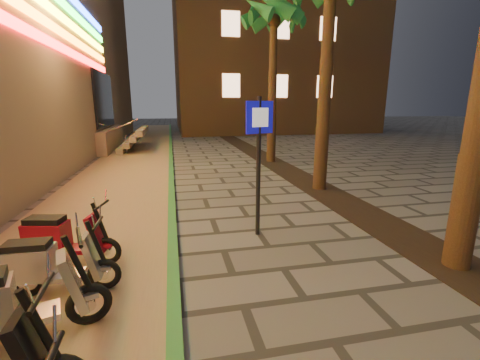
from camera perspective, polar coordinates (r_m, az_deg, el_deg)
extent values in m
cube|color=#8C7251|center=(12.32, -20.07, 0.50)|extent=(3.40, 60.00, 0.01)
cube|color=#2A712F|center=(12.18, -12.15, 1.10)|extent=(0.18, 60.00, 0.10)
cube|color=black|center=(8.60, 19.66, -4.77)|extent=(1.20, 40.00, 0.02)
cube|color=black|center=(20.24, -23.00, 12.97)|extent=(0.08, 5.00, 3.00)
cube|color=gray|center=(20.80, -28.02, 6.35)|extent=(5.00, 6.00, 1.20)
cube|color=gray|center=(20.24, -19.67, 5.70)|extent=(0.35, 5.00, 0.30)
cube|color=gray|center=(20.16, -18.75, 6.60)|extent=(0.35, 5.00, 0.30)
cube|color=gray|center=(20.10, -17.81, 7.51)|extent=(0.35, 5.00, 0.30)
cube|color=gray|center=(20.04, -16.87, 8.42)|extent=(0.35, 5.00, 0.30)
cylinder|color=silver|center=(18.22, -21.98, 8.23)|extent=(2.09, 0.06, 0.81)
cylinder|color=silver|center=(22.17, -20.29, 9.11)|extent=(2.09, 0.06, 0.81)
cube|color=brown|center=(36.68, 4.50, 29.00)|extent=(18.00, 16.00, 25.00)
cube|color=#FFBF8C|center=(26.37, -1.57, 16.44)|extent=(1.40, 0.06, 1.80)
cube|color=#FFBF8C|center=(27.39, 7.03, 16.23)|extent=(1.40, 0.06, 1.80)
cube|color=#FFBF8C|center=(28.93, 14.84, 15.75)|extent=(1.40, 0.06, 1.80)
cube|color=#FFBF8C|center=(26.99, -1.64, 26.02)|extent=(1.40, 0.06, 1.80)
cube|color=#FFBF8C|center=(27.99, 7.31, 25.47)|extent=(1.40, 0.06, 1.80)
cube|color=#FFBF8C|center=(29.49, 15.40, 24.49)|extent=(1.40, 0.06, 1.80)
cylinder|color=#472D19|center=(9.96, 14.81, 14.53)|extent=(0.40, 0.40, 5.70)
cylinder|color=#472D19|center=(14.61, 5.77, 14.86)|extent=(0.40, 0.40, 5.95)
sphere|color=#472D19|center=(14.99, 6.06, 26.30)|extent=(0.56, 0.56, 0.56)
cone|color=#1A551F|center=(15.38, 9.65, 27.60)|extent=(0.60, 1.93, 1.52)
cone|color=#1A551F|center=(15.83, 8.02, 27.24)|extent=(1.70, 1.86, 1.52)
cone|color=#1A551F|center=(15.95, 5.61, 27.19)|extent=(2.00, 0.93, 1.52)
cone|color=#1A551F|center=(15.69, 3.40, 27.46)|extent=(1.97, 1.48, 1.52)
cone|color=#1A551F|center=(15.16, 2.32, 27.98)|extent=(1.22, 2.02, 1.52)
cone|color=#1A551F|center=(14.59, 2.99, 28.56)|extent=(1.22, 2.02, 1.52)
cone|color=#1A551F|center=(14.26, 5.26, 28.88)|extent=(1.97, 1.48, 1.52)
cone|color=#1A551F|center=(14.35, 8.00, 28.72)|extent=(2.00, 0.93, 1.52)
cone|color=#1A551F|center=(14.80, 9.72, 28.19)|extent=(1.70, 1.86, 1.52)
cylinder|color=black|center=(6.20, 3.27, 2.03)|extent=(0.09, 0.09, 2.71)
cube|color=#0F0EB6|center=(6.07, 3.51, 11.05)|extent=(0.57, 0.23, 0.60)
cube|color=white|center=(6.05, 3.65, 11.04)|extent=(0.33, 0.14, 0.35)
cube|color=black|center=(3.42, -32.73, -24.17)|extent=(0.29, 0.41, 0.70)
cylinder|color=black|center=(3.29, -31.95, -21.44)|extent=(0.28, 0.09, 0.74)
cylinder|color=black|center=(3.11, -31.78, -16.56)|extent=(0.08, 0.58, 0.04)
torus|color=black|center=(4.45, -25.20, -19.33)|extent=(0.52, 0.25, 0.52)
cylinder|color=silver|center=(4.45, -25.20, -19.33)|extent=(0.16, 0.14, 0.14)
cube|color=#BCBCC1|center=(4.45, -32.98, -19.66)|extent=(0.62, 0.49, 0.08)
cube|color=#BCBCC1|center=(4.28, -27.59, -15.69)|extent=(0.37, 0.46, 0.70)
cylinder|color=black|center=(4.19, -26.91, -13.18)|extent=(0.28, 0.15, 0.74)
cylinder|color=black|center=(4.07, -26.68, -9.05)|extent=(0.21, 0.56, 0.04)
cube|color=#BCBCC1|center=(4.39, -25.36, -18.00)|extent=(0.25, 0.20, 0.06)
torus|color=black|center=(5.39, -33.69, -14.76)|extent=(0.46, 0.10, 0.46)
cylinder|color=silver|center=(5.39, -33.69, -14.76)|extent=(0.13, 0.09, 0.12)
torus|color=black|center=(5.08, -22.95, -15.18)|extent=(0.46, 0.10, 0.46)
cylinder|color=silver|center=(5.08, -22.95, -15.18)|extent=(0.13, 0.09, 0.12)
cube|color=#ABABB4|center=(5.20, -28.62, -14.68)|extent=(0.50, 0.31, 0.07)
cube|color=#ABABB4|center=(5.25, -33.33, -12.30)|extent=(0.63, 0.35, 0.44)
cube|color=black|center=(5.16, -33.69, -9.69)|extent=(0.56, 0.30, 0.11)
cube|color=#ABABB4|center=(4.98, -24.70, -12.08)|extent=(0.25, 0.36, 0.63)
cylinder|color=black|center=(4.89, -24.18, -10.19)|extent=(0.25, 0.07, 0.66)
cylinder|color=black|center=(4.78, -23.99, -7.06)|extent=(0.05, 0.52, 0.04)
cube|color=#ABABB4|center=(5.03, -23.06, -14.11)|extent=(0.20, 0.13, 0.05)
torus|color=black|center=(6.23, -31.37, -10.71)|extent=(0.48, 0.19, 0.47)
cylinder|color=silver|center=(6.23, -31.37, -10.71)|extent=(0.14, 0.12, 0.13)
torus|color=black|center=(5.78, -22.55, -11.56)|extent=(0.48, 0.19, 0.47)
cylinder|color=silver|center=(5.78, -22.55, -11.56)|extent=(0.14, 0.12, 0.13)
cube|color=maroon|center=(5.98, -27.25, -10.82)|extent=(0.55, 0.41, 0.07)
cube|color=maroon|center=(6.10, -31.09, -8.50)|extent=(0.69, 0.47, 0.45)
cube|color=black|center=(6.02, -31.39, -6.16)|extent=(0.61, 0.40, 0.11)
cube|color=maroon|center=(5.71, -24.02, -8.63)|extent=(0.31, 0.41, 0.64)
cylinder|color=black|center=(5.62, -23.60, -6.95)|extent=(0.26, 0.11, 0.67)
cylinder|color=black|center=(5.52, -23.45, -4.14)|extent=(0.15, 0.52, 0.04)
cube|color=maroon|center=(5.73, -22.65, -10.56)|extent=(0.22, 0.17, 0.05)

